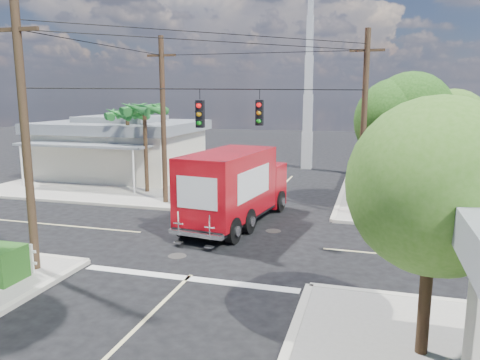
% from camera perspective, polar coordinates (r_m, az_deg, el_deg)
% --- Properties ---
extents(ground, '(120.00, 120.00, 0.00)m').
position_cam_1_polar(ground, '(19.71, -1.62, -7.32)').
color(ground, black).
rests_on(ground, ground).
extents(sidewalk_ne, '(14.12, 14.12, 0.14)m').
position_cam_1_polar(sidewalk_ne, '(29.81, 25.67, -2.10)').
color(sidewalk_ne, gray).
rests_on(sidewalk_ne, ground).
extents(sidewalk_nw, '(14.12, 14.12, 0.14)m').
position_cam_1_polar(sidewalk_nw, '(33.73, -13.73, -0.00)').
color(sidewalk_nw, gray).
rests_on(sidewalk_nw, ground).
extents(road_markings, '(32.00, 32.00, 0.01)m').
position_cam_1_polar(road_markings, '(18.38, -3.03, -8.65)').
color(road_markings, beige).
rests_on(road_markings, ground).
extents(building_nw, '(10.80, 10.20, 4.30)m').
position_cam_1_polar(building_nw, '(35.33, -14.19, 3.97)').
color(building_nw, beige).
rests_on(building_nw, sidewalk_nw).
extents(radio_tower, '(0.80, 0.80, 17.00)m').
position_cam_1_polar(radio_tower, '(38.23, 8.32, 9.78)').
color(radio_tower, silver).
rests_on(radio_tower, ground).
extents(tree_ne_front, '(4.21, 4.14, 6.66)m').
position_cam_1_polar(tree_ne_front, '(24.71, 19.64, 6.95)').
color(tree_ne_front, '#422D1C').
rests_on(tree_ne_front, sidewalk_ne).
extents(tree_ne_back, '(3.77, 3.66, 5.82)m').
position_cam_1_polar(tree_ne_back, '(27.21, 24.78, 5.64)').
color(tree_ne_back, '#422D1C').
rests_on(tree_ne_back, sidewalk_ne).
extents(tree_se, '(3.67, 3.54, 5.62)m').
position_cam_1_polar(tree_se, '(10.89, 22.59, -0.80)').
color(tree_se, '#422D1C').
rests_on(tree_se, sidewalk_se).
extents(palm_nw_front, '(3.01, 3.08, 5.59)m').
position_cam_1_polar(palm_nw_front, '(28.62, -11.59, 8.29)').
color(palm_nw_front, '#422D1C').
rests_on(palm_nw_front, sidewalk_nw).
extents(palm_nw_back, '(3.01, 3.08, 5.19)m').
position_cam_1_polar(palm_nw_back, '(30.91, -13.59, 7.67)').
color(palm_nw_back, '#422D1C').
rests_on(palm_nw_back, sidewalk_nw).
extents(utility_poles, '(12.00, 10.68, 9.00)m').
position_cam_1_polar(utility_poles, '(20.84, -4.52, 6.73)').
color(utility_poles, '#473321').
rests_on(utility_poles, ground).
extents(vending_boxes, '(1.90, 0.50, 1.10)m').
position_cam_1_polar(vending_boxes, '(24.67, 17.49, -2.51)').
color(vending_boxes, '#B51523').
rests_on(vending_boxes, sidewalk_ne).
extents(delivery_truck, '(3.51, 8.29, 3.48)m').
position_cam_1_polar(delivery_truck, '(21.67, -0.62, -0.85)').
color(delivery_truck, black).
rests_on(delivery_truck, ground).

